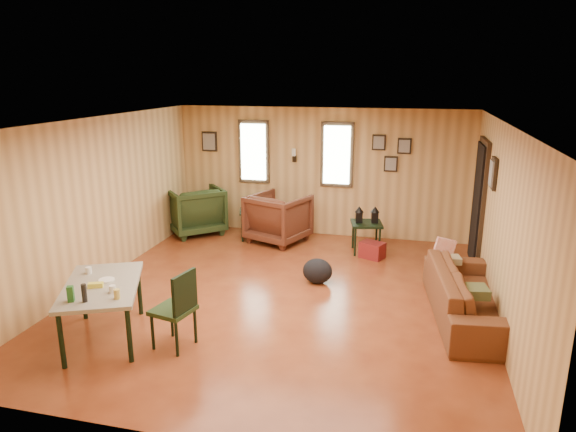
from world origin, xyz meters
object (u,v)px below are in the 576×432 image
recliner_brown (278,216)px  dining_table (101,289)px  recliner_green (195,208)px  end_table (254,219)px  side_table (367,221)px  sofa (470,287)px

recliner_brown → dining_table: (-1.02, -3.99, 0.13)m
recliner_brown → recliner_green: (-1.69, 0.12, 0.01)m
end_table → recliner_green: bearing=177.2°
end_table → side_table: bearing=-7.8°
sofa → side_table: 2.67m
sofa → dining_table: (-4.14, -1.55, 0.20)m
dining_table → sofa: bearing=-3.7°
end_table → dining_table: size_ratio=0.43×
sofa → recliner_brown: (-3.12, 2.44, 0.07)m
end_table → dining_table: 4.10m
recliner_brown → dining_table: size_ratio=0.63×
dining_table → side_table: bearing=30.7°
sofa → side_table: size_ratio=2.63×
sofa → dining_table: bearing=104.0°
recliner_green → dining_table: (0.67, -4.11, 0.12)m
sofa → side_table: sofa is taller
recliner_brown → recliner_green: bearing=17.0°
recliner_brown → end_table: (-0.48, 0.06, -0.11)m
recliner_brown → side_table: 1.64m
sofa → end_table: sofa is taller
recliner_green → end_table: bearing=134.9°
recliner_green → end_table: (1.21, -0.06, -0.12)m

